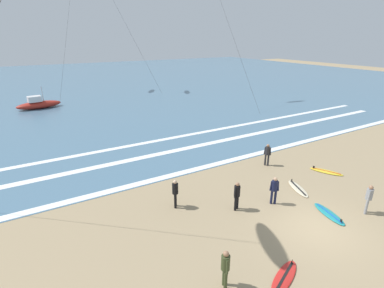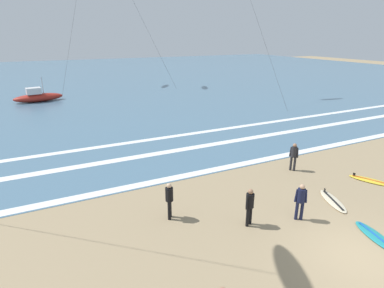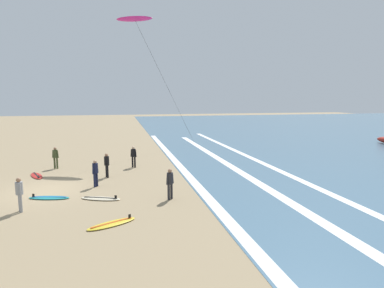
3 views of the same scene
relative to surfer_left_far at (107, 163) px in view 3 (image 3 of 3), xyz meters
name	(u,v)px [view 3 (image 3 of 3)]	position (x,y,z in m)	size (l,w,h in m)	color
ground_plane	(47,191)	(2.28, -3.23, -0.96)	(160.00, 160.00, 0.00)	#9E8763
wave_foam_shoreline	(197,186)	(3.28, 5.28, -0.94)	(50.83, 0.57, 0.01)	white
wave_foam_mid_break	(260,184)	(3.81, 9.06, -0.94)	(46.33, 0.64, 0.01)	white
wave_foam_outer_break	(290,176)	(2.37, 11.93, -0.94)	(50.95, 0.56, 0.01)	white
surfer_left_far	(107,163)	(0.00, 0.00, 0.00)	(0.51, 0.32, 1.60)	black
surfer_mid_group	(170,181)	(5.35, 3.32, 0.00)	(0.37, 0.47, 1.60)	#232328
surfer_right_near	(95,171)	(2.09, -0.57, 0.00)	(0.47, 0.37, 1.60)	#141938
surfer_foreground_main	(19,191)	(5.57, -3.64, 0.00)	(0.50, 0.32, 1.60)	gray
surfer_left_near	(55,156)	(-3.54, -3.77, 0.00)	(0.32, 0.51, 1.60)	#384223
surfer_background_far	(134,155)	(-2.65, 1.84, 0.00)	(0.34, 0.48, 1.60)	black
surfboard_foreground_flat	(37,176)	(-1.35, -4.60, -0.91)	(2.17, 1.38, 0.25)	red
surfboard_right_spare	(112,224)	(8.05, 0.46, -0.91)	(1.46, 2.15, 0.25)	yellow
surfboard_left_pile	(101,198)	(4.56, -0.17, -0.91)	(1.33, 2.17, 0.25)	beige
surfboard_near_water	(49,198)	(3.82, -2.79, -0.91)	(1.09, 2.18, 0.25)	teal
kite_magenta_low_near	(135,20)	(-7.57, 2.45, 10.78)	(8.32, 8.60, 12.04)	#CC2384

